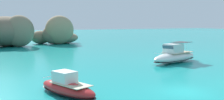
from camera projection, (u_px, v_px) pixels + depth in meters
ground_plane at (184, 92)px, 23.41m from camera, size 400.00×400.00×0.00m
islet_small at (58, 33)px, 76.45m from camera, size 16.10×12.13×8.29m
motorboat_white at (175, 56)px, 40.32m from camera, size 10.47×5.74×3.14m
motorboat_red at (67, 87)px, 22.19m from camera, size 4.43×7.28×2.07m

